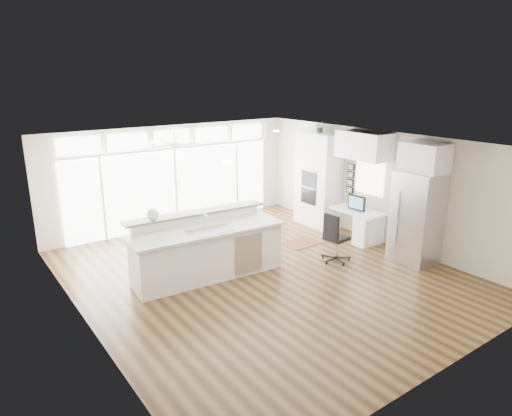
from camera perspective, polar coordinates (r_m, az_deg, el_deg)
floor at (r=9.48m, az=0.87°, el=-8.34°), size 7.00×8.00×0.02m
ceiling at (r=8.70m, az=0.94°, el=8.09°), size 7.00×8.00×0.02m
wall_back at (r=12.34m, az=-10.26°, el=3.92°), size 7.00×0.04×2.70m
wall_front at (r=6.46m, az=22.84°, el=-8.78°), size 7.00×0.04×2.70m
wall_left at (r=7.56m, az=-20.99°, el=-4.90°), size 0.04×8.00×2.70m
wall_right at (r=11.37m, az=15.23°, el=2.54°), size 0.04×8.00×2.70m
glass_wall at (r=12.35m, az=-10.07°, el=2.52°), size 5.80×0.06×2.08m
transom_row at (r=12.11m, az=-10.39°, el=8.64°), size 5.90×0.06×0.40m
desk_window at (r=11.48m, az=14.03°, el=3.79°), size 0.04×0.85×0.85m
ceiling_fan at (r=10.86m, az=-10.17°, el=8.32°), size 1.16×1.16×0.32m
recessed_lights at (r=8.87m, az=0.16°, el=8.11°), size 3.40×3.00×0.02m
oven_cabinet at (r=12.34m, az=7.77°, el=3.56°), size 0.64×1.20×2.50m
desk_nook at (r=11.54m, az=12.56°, el=-2.08°), size 0.72×1.30×0.76m
upper_cabinets at (r=11.12m, az=13.33°, el=7.64°), size 0.64×1.30×0.64m
refrigerator at (r=10.38m, az=19.45°, el=-1.13°), size 0.76×0.90×2.00m
fridge_cabinet at (r=10.14m, az=20.34°, el=5.96°), size 0.64×0.90×0.60m
framed_photos at (r=11.91m, az=11.72°, el=3.64°), size 0.06×0.22×0.80m
kitchen_island at (r=9.19m, az=-6.02°, el=-4.96°), size 3.22×1.40×1.25m
rug at (r=11.18m, az=5.61°, el=-4.39°), size 0.89×0.65×0.01m
office_chair at (r=10.07m, az=10.06°, el=-3.67°), size 0.61×0.57×1.09m
fishbowl at (r=8.96m, az=-12.75°, el=-0.79°), size 0.26×0.26×0.24m
monitor at (r=11.32m, az=12.47°, el=0.65°), size 0.13×0.50×0.41m
keyboard at (r=11.25m, az=11.83°, el=-0.45°), size 0.17×0.33×0.02m
potted_plant at (r=12.11m, az=8.02°, el=9.86°), size 0.30×0.33×0.23m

